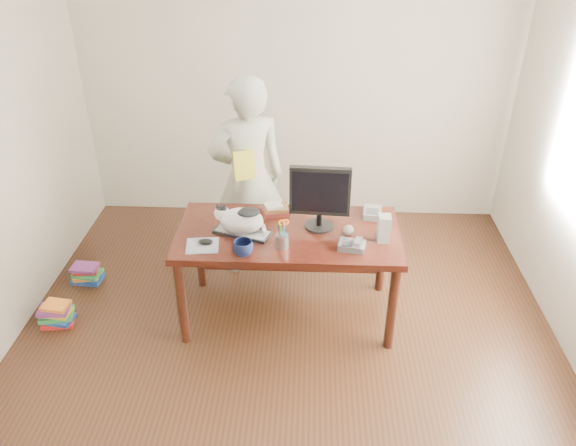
% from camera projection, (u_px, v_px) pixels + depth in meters
% --- Properties ---
extents(room, '(4.50, 4.50, 4.50)m').
position_uv_depth(room, '(284.00, 197.00, 3.20)').
color(room, black).
rests_on(room, ground).
extents(desk, '(1.60, 0.80, 0.75)m').
position_uv_depth(desk, '(289.00, 243.00, 4.16)').
color(desk, black).
rests_on(desk, ground).
extents(keyboard, '(0.43, 0.27, 0.02)m').
position_uv_depth(keyboard, '(242.00, 232.00, 3.99)').
color(keyboard, black).
rests_on(keyboard, desk).
extents(cat, '(0.39, 0.28, 0.22)m').
position_uv_depth(cat, '(240.00, 219.00, 3.94)').
color(cat, white).
rests_on(cat, keyboard).
extents(monitor, '(0.43, 0.22, 0.48)m').
position_uv_depth(monitor, '(320.00, 195.00, 3.92)').
color(monitor, black).
rests_on(monitor, desk).
extents(pen_cup, '(0.11, 0.11, 0.22)m').
position_uv_depth(pen_cup, '(282.00, 240.00, 3.81)').
color(pen_cup, gray).
rests_on(pen_cup, desk).
extents(mousepad, '(0.24, 0.23, 0.01)m').
position_uv_depth(mousepad, '(202.00, 246.00, 3.86)').
color(mousepad, '#A1A6AC').
rests_on(mousepad, desk).
extents(mouse, '(0.11, 0.08, 0.04)m').
position_uv_depth(mouse, '(206.00, 242.00, 3.86)').
color(mouse, black).
rests_on(mouse, mousepad).
extents(coffee_mug, '(0.19, 0.19, 0.11)m').
position_uv_depth(coffee_mug, '(243.00, 248.00, 3.73)').
color(coffee_mug, black).
rests_on(coffee_mug, desk).
extents(phone, '(0.20, 0.16, 0.08)m').
position_uv_depth(phone, '(353.00, 245.00, 3.82)').
color(phone, slate).
rests_on(phone, desk).
extents(speaker, '(0.09, 0.10, 0.19)m').
position_uv_depth(speaker, '(384.00, 228.00, 3.87)').
color(speaker, '#A3A3A6').
rests_on(speaker, desk).
extents(baseball, '(0.08, 0.08, 0.08)m').
position_uv_depth(baseball, '(349.00, 230.00, 3.96)').
color(baseball, '#ECE6CD').
rests_on(baseball, desk).
extents(book_stack, '(0.23, 0.20, 0.07)m').
position_uv_depth(book_stack, '(275.00, 209.00, 4.23)').
color(book_stack, '#481413').
rests_on(book_stack, desk).
extents(calculator, '(0.16, 0.20, 0.05)m').
position_uv_depth(calculator, '(372.00, 213.00, 4.20)').
color(calculator, slate).
rests_on(calculator, desk).
extents(person, '(0.72, 0.59, 1.70)m').
position_uv_depth(person, '(248.00, 179.00, 4.53)').
color(person, silver).
rests_on(person, ground).
extents(held_book, '(0.18, 0.14, 0.22)m').
position_uv_depth(held_book, '(244.00, 165.00, 4.28)').
color(held_book, yellow).
rests_on(held_book, person).
extents(book_pile_a, '(0.27, 0.22, 0.18)m').
position_uv_depth(book_pile_a, '(57.00, 314.00, 4.25)').
color(book_pile_a, red).
rests_on(book_pile_a, ground).
extents(book_pile_b, '(0.26, 0.20, 0.15)m').
position_uv_depth(book_pile_b, '(87.00, 273.00, 4.73)').
color(book_pile_b, navy).
rests_on(book_pile_b, ground).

